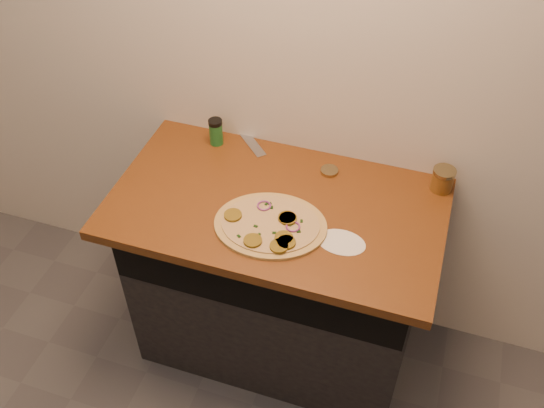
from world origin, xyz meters
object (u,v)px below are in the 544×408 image
(chefs_knife, at_px, (242,131))
(spice_shaker, at_px, (216,132))
(pizza, at_px, (271,225))
(salsa_jar, at_px, (443,179))

(chefs_knife, xyz_separation_m, spice_shaker, (-0.07, -0.10, 0.05))
(pizza, distance_m, spice_shaker, 0.52)
(pizza, distance_m, chefs_knife, 0.55)
(salsa_jar, relative_size, spice_shaker, 0.82)
(chefs_knife, relative_size, salsa_jar, 2.66)
(pizza, xyz_separation_m, chefs_knife, (-0.28, 0.48, -0.00))
(pizza, height_order, chefs_knife, pizza)
(pizza, height_order, spice_shaker, spice_shaker)
(pizza, bearing_deg, spice_shaker, 133.05)
(chefs_knife, distance_m, salsa_jar, 0.82)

